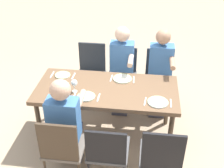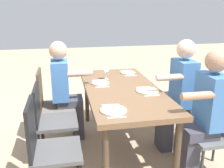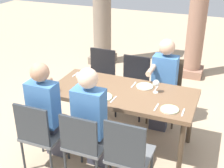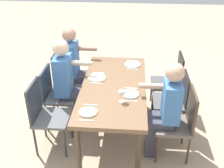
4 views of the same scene
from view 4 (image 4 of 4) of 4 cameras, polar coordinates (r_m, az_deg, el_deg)
The scene contains 24 objects.
ground_plane at distance 4.04m, azimuth 0.34°, elevation -9.84°, with size 16.00×16.00×0.00m, color tan.
dining_table at distance 3.63m, azimuth 0.37°, elevation -1.23°, with size 1.81×0.84×0.77m.
chair_west_north at distance 4.36m, azimuth 12.20°, elevation 0.96°, with size 0.44×0.44×0.93m.
chair_west_south at distance 4.45m, azimuth -9.83°, elevation 1.72°, with size 0.44×0.44×0.91m.
chair_mid_north at distance 3.87m, azimuth 12.96°, elevation -3.01°, with size 0.44×0.44×0.89m.
chair_mid_south at distance 3.97m, azimuth -11.64°, elevation -1.84°, with size 0.44×0.44×0.90m.
chair_east_north at distance 3.47m, azimuth 14.03°, elevation -7.33°, with size 0.44×0.44×0.93m.
chair_east_south at distance 3.58m, azimuth -13.79°, elevation -5.81°, with size 0.44×0.44×0.95m.
diner_woman_green at distance 3.35m, azimuth 10.99°, elevation -4.90°, with size 0.35×0.50×1.29m.
diner_man_white at distance 3.83m, azimuth -9.08°, elevation 0.39°, with size 0.35×0.50×1.33m.
diner_guest_third at distance 4.33m, azimuth -7.62°, elevation 3.87°, with size 0.35×0.50×1.31m.
plate_0 at distance 4.16m, azimuth 4.29°, elevation 4.10°, with size 0.25×0.25×0.02m.
fork_0 at distance 4.30m, azimuth 4.32°, elevation 4.89°, with size 0.02×0.17×0.01m, color silver.
spoon_0 at distance 4.03m, azimuth 4.25°, elevation 3.12°, with size 0.02×0.17×0.01m, color silver.
plate_1 at distance 3.78m, azimuth -3.17°, elevation 1.36°, with size 0.26×0.26×0.02m.
fork_1 at distance 3.91m, azimuth -2.88°, elevation 2.32°, with size 0.02×0.17×0.01m, color silver.
spoon_1 at distance 3.65m, azimuth -3.47°, elevation 0.18°, with size 0.02×0.17×0.01m, color silver.
plate_2 at distance 3.40m, azimuth 3.84°, elevation -2.08°, with size 0.22×0.22×0.02m.
wine_glass_2 at distance 3.20m, azimuth 2.04°, elevation -1.84°, with size 0.08×0.08×0.17m.
fork_2 at distance 3.53m, azimuth 3.89°, elevation -0.89°, with size 0.02×0.17×0.01m, color silver.
spoon_2 at distance 3.28m, azimuth 3.77°, elevation -3.53°, with size 0.02×0.17×0.01m, color silver.
plate_3 at distance 3.08m, azimuth -4.99°, elevation -5.80°, with size 0.21×0.21×0.02m.
fork_3 at distance 3.21m, azimuth -4.56°, elevation -4.35°, with size 0.02×0.17×0.01m, color silver.
spoon_3 at distance 2.97m, azimuth -5.44°, elevation -7.55°, with size 0.02×0.17×0.01m, color silver.
Camera 4 is at (3.12, 0.23, 2.56)m, focal length 43.96 mm.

